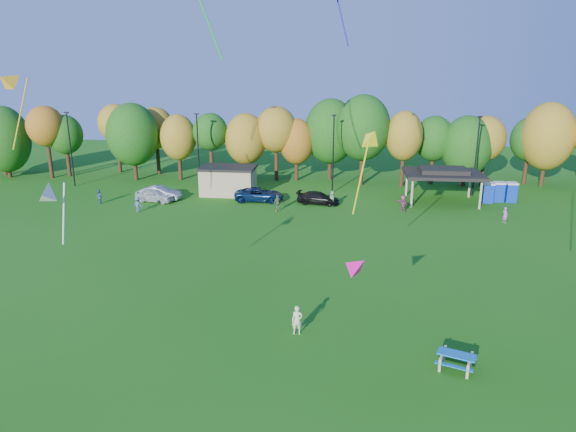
# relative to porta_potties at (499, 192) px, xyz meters

# --- Properties ---
(ground) EXTENTS (160.00, 160.00, 0.00)m
(ground) POSITION_rel_porta_potties_xyz_m (-20.27, -37.76, -1.10)
(ground) COLOR #19600F
(ground) RESTS_ON ground
(tree_line) EXTENTS (93.57, 10.55, 11.15)m
(tree_line) POSITION_rel_porta_potties_xyz_m (-21.29, 7.75, 4.82)
(tree_line) COLOR black
(tree_line) RESTS_ON ground
(lamp_posts) EXTENTS (64.50, 0.25, 9.09)m
(lamp_posts) POSITION_rel_porta_potties_xyz_m (-18.27, 2.24, 3.80)
(lamp_posts) COLOR black
(lamp_posts) RESTS_ON ground
(utility_building) EXTENTS (6.30, 4.30, 3.25)m
(utility_building) POSITION_rel_porta_potties_xyz_m (-30.27, 0.24, 0.54)
(utility_building) COLOR tan
(utility_building) RESTS_ON ground
(pavilion) EXTENTS (8.20, 6.20, 3.77)m
(pavilion) POSITION_rel_porta_potties_xyz_m (-6.27, -0.76, 2.13)
(pavilion) COLOR tan
(pavilion) RESTS_ON ground
(porta_potties) EXTENTS (3.75, 1.73, 2.18)m
(porta_potties) POSITION_rel_porta_potties_xyz_m (0.00, 0.00, 0.00)
(porta_potties) COLOR #0D32AD
(porta_potties) RESTS_ON ground
(picnic_table) EXTENTS (2.21, 2.02, 0.78)m
(picnic_table) POSITION_rel_porta_potties_xyz_m (-11.17, -33.78, -0.64)
(picnic_table) COLOR tan
(picnic_table) RESTS_ON ground
(kite_flyer) EXTENTS (0.62, 0.42, 1.66)m
(kite_flyer) POSITION_rel_porta_potties_xyz_m (-19.29, -31.28, -0.27)
(kite_flyer) COLOR beige
(kite_flyer) RESTS_ON ground
(car_a) EXTENTS (4.71, 2.70, 1.51)m
(car_a) POSITION_rel_porta_potties_xyz_m (-37.52, -4.09, -0.34)
(car_a) COLOR silver
(car_a) RESTS_ON ground
(car_b) EXTENTS (4.69, 1.93, 1.51)m
(car_b) POSITION_rel_porta_potties_xyz_m (-37.29, -3.20, -0.34)
(car_b) COLOR #9E9EA3
(car_b) RESTS_ON ground
(car_c) EXTENTS (5.43, 2.60, 1.49)m
(car_c) POSITION_rel_porta_potties_xyz_m (-26.18, -2.64, -0.35)
(car_c) COLOR #0C2249
(car_c) RESTS_ON ground
(car_d) EXTENTS (4.80, 2.52, 1.33)m
(car_d) POSITION_rel_porta_potties_xyz_m (-19.66, -3.11, -0.43)
(car_d) COLOR black
(car_d) RESTS_ON ground
(far_person_0) EXTENTS (0.84, 0.94, 1.59)m
(far_person_0) POSITION_rel_porta_potties_xyz_m (-43.27, -5.64, -0.30)
(far_person_0) COLOR #425993
(far_person_0) RESTS_ON ground
(far_person_1) EXTENTS (1.13, 0.87, 1.55)m
(far_person_1) POSITION_rel_porta_potties_xyz_m (-37.80, -8.29, -0.32)
(far_person_1) COLOR #46599C
(far_person_1) RESTS_ON ground
(far_person_2) EXTENTS (0.59, 0.67, 1.54)m
(far_person_2) POSITION_rel_porta_potties_xyz_m (-1.61, -8.09, -0.33)
(far_person_2) COLOR #B058BB
(far_person_2) RESTS_ON ground
(far_person_3) EXTENTS (0.85, 0.96, 1.64)m
(far_person_3) POSITION_rel_porta_potties_xyz_m (-18.12, -3.76, -0.28)
(far_person_3) COLOR #5E7C55
(far_person_3) RESTS_ON ground
(far_person_4) EXTENTS (1.01, 1.05, 1.76)m
(far_person_4) POSITION_rel_porta_potties_xyz_m (-23.63, -6.42, -0.22)
(far_person_4) COLOR #627849
(far_person_4) RESTS_ON ground
(far_person_5) EXTENTS (1.23, 1.68, 1.76)m
(far_person_5) POSITION_rel_porta_potties_xyz_m (-10.84, -5.11, -0.22)
(far_person_5) COLOR #9C4166
(far_person_5) RESTS_ON ground
(kite_3) EXTENTS (1.13, 2.15, 3.40)m
(kite_3) POSITION_rel_porta_potties_xyz_m (-30.55, -35.14, 7.71)
(kite_3) COLOR silver
(kite_7) EXTENTS (2.10, 3.14, 5.44)m
(kite_7) POSITION_rel_porta_potties_xyz_m (-38.28, -24.94, 12.35)
(kite_7) COLOR #F3AB19
(kite_11) EXTENTS (1.92, 3.23, 5.45)m
(kite_11) POSITION_rel_porta_potties_xyz_m (-15.41, -26.11, 9.19)
(kite_11) COLOR yellow
(kite_15) EXTENTS (1.63, 1.49, 1.32)m
(kite_15) POSITION_rel_porta_potties_xyz_m (-16.17, -34.50, 4.40)
(kite_15) COLOR #D50B78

